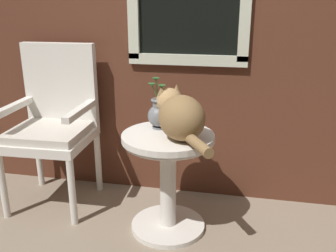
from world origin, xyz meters
TOP-DOWN VIEW (x-y plane):
  - ground_plane at (0.00, 0.00)m, footprint 6.00×6.00m
  - back_wall at (0.00, 0.69)m, footprint 4.00×0.07m
  - wicker_side_table at (0.05, 0.18)m, footprint 0.53×0.53m
  - wicker_chair at (-0.78, 0.41)m, footprint 0.52×0.52m
  - cat at (0.13, 0.14)m, footprint 0.39×0.55m
  - pewter_vase_with_ivy at (-0.02, 0.28)m, footprint 0.13×0.13m

SIDE VIEW (x-z plane):
  - ground_plane at x=0.00m, z-range 0.00..0.00m
  - wicker_side_table at x=0.05m, z-range 0.10..0.71m
  - wicker_chair at x=-0.78m, z-range 0.05..1.12m
  - pewter_vase_with_ivy at x=-0.02m, z-range 0.56..0.86m
  - cat at x=0.13m, z-range 0.61..0.88m
  - back_wall at x=0.00m, z-range 0.01..2.61m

